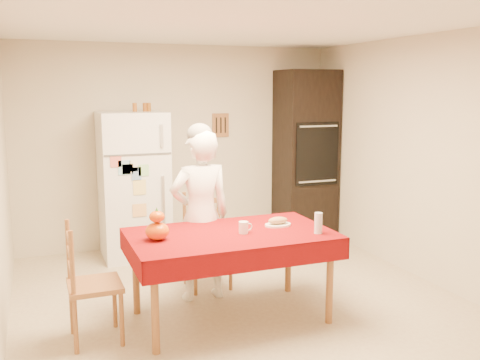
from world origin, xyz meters
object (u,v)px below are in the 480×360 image
dining_table (231,241)px  seated_woman (201,216)px  chair_left (86,279)px  bread_plate (278,225)px  refrigerator (134,185)px  coffee_mug (244,227)px  wine_glass (318,223)px  chair_far (205,236)px  oven_cabinet (306,155)px  pumpkin_lower (157,231)px

dining_table → seated_woman: bearing=100.7°
chair_left → bread_plate: (1.66, 0.06, 0.26)m
refrigerator → coffee_mug: 2.20m
seated_woman → wine_glass: size_ratio=9.06×
refrigerator → chair_far: bearing=-68.4°
refrigerator → seated_woman: refrigerator is taller
seated_woman → bread_plate: (0.57, -0.47, -0.03)m
dining_table → chair_far: 0.87m
seated_woman → bread_plate: size_ratio=6.64×
chair_far → chair_left: bearing=-146.4°
seated_woman → dining_table: bearing=98.8°
refrigerator → wine_glass: size_ratio=9.66×
refrigerator → coffee_mug: bearing=-75.9°
oven_cabinet → pumpkin_lower: (-2.46, -2.11, -0.27)m
seated_woman → bread_plate: 0.74m
coffee_mug → pumpkin_lower: pumpkin_lower is taller
dining_table → chair_left: (-1.19, -0.00, -0.18)m
chair_far → bread_plate: (0.43, -0.79, 0.26)m
dining_table → chair_far: size_ratio=1.79×
dining_table → coffee_mug: 0.16m
chair_left → pumpkin_lower: (0.57, 0.01, 0.33)m
oven_cabinet → pumpkin_lower: 3.25m
oven_cabinet → bread_plate: (-1.37, -2.06, -0.33)m
refrigerator → dining_table: (0.44, -2.07, -0.16)m
dining_table → seated_woman: 0.55m
dining_table → chair_left: size_ratio=1.79×
wine_glass → bread_plate: (-0.21, 0.35, -0.08)m
pumpkin_lower → bread_plate: (1.09, 0.05, -0.06)m
oven_cabinet → dining_table: size_ratio=1.29×
seated_woman → pumpkin_lower: 0.74m
refrigerator → chair_left: size_ratio=1.79×
chair_left → pumpkin_lower: 0.66m
refrigerator → wine_glass: (1.12, -2.36, -0.00)m
dining_table → chair_left: 1.20m
bread_plate → dining_table: bearing=-172.6°
refrigerator → pumpkin_lower: 2.07m
refrigerator → oven_cabinet: bearing=1.2°
oven_cabinet → dining_table: 2.83m
refrigerator → chair_left: 2.23m
oven_cabinet → bread_plate: 2.49m
chair_far → bread_plate: size_ratio=3.96×
dining_table → bread_plate: bread_plate is taller
pumpkin_lower → bread_plate: pumpkin_lower is taller
chair_far → pumpkin_lower: (-0.66, -0.84, 0.33)m
chair_left → seated_woman: 1.25m
bread_plate → oven_cabinet: bearing=56.4°
bread_plate → seated_woman: bearing=140.3°
oven_cabinet → chair_left: bearing=-145.0°
refrigerator → pumpkin_lower: (-0.18, -2.06, -0.02)m
refrigerator → wine_glass: bearing=-64.5°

